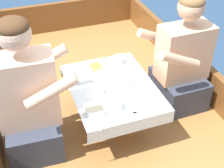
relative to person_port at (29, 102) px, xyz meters
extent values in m
plane|color=navy|center=(0.61, 0.12, -0.68)|extent=(60.00, 60.00, 0.00)
cube|color=#9E6B38|center=(0.61, 0.12, -0.54)|extent=(1.82, 3.37, 0.26)
cube|color=brown|center=(1.49, 0.12, -0.27)|extent=(0.06, 3.37, 0.30)
cube|color=brown|center=(0.61, 1.78, -0.24)|extent=(1.70, 0.06, 0.34)
cylinder|color=#B2B2B7|center=(0.61, 0.06, -0.25)|extent=(0.07, 0.07, 0.32)
cube|color=#9E6B38|center=(0.61, 0.06, -0.08)|extent=(0.58, 0.77, 0.02)
cube|color=white|center=(0.61, 0.06, -0.07)|extent=(0.61, 0.80, 0.00)
cube|color=white|center=(0.61, -0.33, -0.12)|extent=(0.61, 0.00, 0.10)
cube|color=white|center=(0.61, 0.46, -0.12)|extent=(0.61, 0.00, 0.10)
cube|color=#333847|center=(0.00, 0.00, -0.28)|extent=(0.39, 0.46, 0.26)
cube|color=beige|center=(0.00, 0.00, 0.10)|extent=(0.41, 0.24, 0.51)
sphere|color=beige|center=(0.00, 0.00, 0.51)|extent=(0.20, 0.20, 0.20)
ellipsoid|color=#472D19|center=(0.00, 0.00, 0.55)|extent=(0.19, 0.19, 0.11)
cylinder|color=beige|center=(0.16, 0.17, 0.19)|extent=(0.34, 0.09, 0.21)
cylinder|color=beige|center=(0.14, -0.19, 0.19)|extent=(0.34, 0.09, 0.21)
cube|color=#333847|center=(1.22, 0.11, -0.28)|extent=(0.37, 0.45, 0.26)
cube|color=tan|center=(1.22, 0.11, 0.07)|extent=(0.40, 0.23, 0.45)
sphere|color=tan|center=(1.22, 0.11, 0.44)|extent=(0.20, 0.20, 0.20)
ellipsoid|color=brown|center=(1.22, 0.11, 0.49)|extent=(0.19, 0.19, 0.11)
cylinder|color=tan|center=(1.07, -0.07, 0.14)|extent=(0.34, 0.08, 0.21)
cylinder|color=tan|center=(1.06, 0.29, 0.14)|extent=(0.34, 0.08, 0.21)
cylinder|color=white|center=(0.55, 0.31, -0.06)|extent=(0.21, 0.21, 0.01)
cylinder|color=white|center=(0.74, -0.15, -0.06)|extent=(0.22, 0.22, 0.01)
cube|color=#E0BC7F|center=(0.55, 0.31, -0.04)|extent=(0.10, 0.08, 0.04)
cube|color=gold|center=(0.55, 0.31, -0.02)|extent=(0.08, 0.07, 0.01)
cylinder|color=white|center=(0.70, 0.09, -0.05)|extent=(0.13, 0.13, 0.04)
cylinder|color=beige|center=(0.70, 0.09, -0.04)|extent=(0.11, 0.11, 0.02)
cylinder|color=white|center=(0.41, -0.17, -0.05)|extent=(0.15, 0.15, 0.04)
cylinder|color=beige|center=(0.41, -0.17, -0.04)|extent=(0.12, 0.12, 0.02)
cylinder|color=white|center=(0.49, 0.02, -0.04)|extent=(0.07, 0.07, 0.06)
torus|color=white|center=(0.54, 0.02, -0.04)|extent=(0.04, 0.01, 0.04)
cylinder|color=#3D2314|center=(0.49, 0.02, -0.02)|extent=(0.06, 0.06, 0.01)
cylinder|color=white|center=(0.56, -0.18, -0.04)|extent=(0.07, 0.07, 0.06)
torus|color=white|center=(0.60, -0.18, -0.03)|extent=(0.04, 0.01, 0.04)
cylinder|color=#3D2314|center=(0.56, -0.18, -0.02)|extent=(0.06, 0.06, 0.01)
cylinder|color=white|center=(0.77, 0.34, -0.03)|extent=(0.08, 0.08, 0.07)
torus|color=white|center=(0.82, 0.34, -0.03)|extent=(0.04, 0.01, 0.04)
cylinder|color=#3D2314|center=(0.77, 0.34, -0.01)|extent=(0.07, 0.07, 0.01)
cube|color=silver|center=(0.46, 0.17, -0.07)|extent=(0.17, 0.02, 0.00)
ellipsoid|color=silver|center=(0.39, 0.17, -0.06)|extent=(0.04, 0.02, 0.01)
cube|color=silver|center=(0.58, -0.27, -0.07)|extent=(0.17, 0.02, 0.00)
cube|color=silver|center=(0.65, -0.27, -0.07)|extent=(0.04, 0.02, 0.00)
cube|color=silver|center=(0.77, 0.22, -0.07)|extent=(0.17, 0.04, 0.00)
ellipsoid|color=silver|center=(0.84, 0.24, -0.06)|extent=(0.04, 0.02, 0.01)
cube|color=silver|center=(0.42, -0.27, -0.07)|extent=(0.08, 0.16, 0.00)
cube|color=silver|center=(0.44, -0.21, -0.07)|extent=(0.03, 0.04, 0.00)
camera|label=1|loc=(-0.01, -1.67, 1.34)|focal=50.00mm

